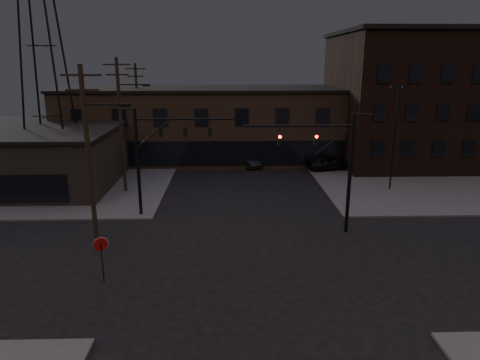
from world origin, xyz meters
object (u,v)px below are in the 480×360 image
at_px(traffic_signal_far, 155,150).
at_px(car_crossing, 247,159).
at_px(parked_car_lot_b, 433,156).
at_px(traffic_signal_near, 333,161).
at_px(stop_sign, 101,249).
at_px(parked_car_lot_a, 328,162).

height_order(traffic_signal_far, car_crossing, traffic_signal_far).
height_order(parked_car_lot_b, car_crossing, parked_car_lot_b).
relative_size(traffic_signal_near, car_crossing, 1.74).
height_order(stop_sign, parked_car_lot_b, stop_sign).
bearing_deg(traffic_signal_far, stop_sign, -97.32).
relative_size(traffic_signal_far, parked_car_lot_a, 1.75).
bearing_deg(stop_sign, parked_car_lot_a, 53.63).
xyz_separation_m(traffic_signal_far, parked_car_lot_b, (28.40, 16.34, -4.14)).
bearing_deg(traffic_signal_far, traffic_signal_near, -16.17).
height_order(traffic_signal_near, parked_car_lot_a, traffic_signal_near).
relative_size(parked_car_lot_a, car_crossing, 0.99).
relative_size(traffic_signal_near, parked_car_lot_a, 1.75).
bearing_deg(parked_car_lot_b, traffic_signal_far, 114.73).
relative_size(traffic_signal_near, stop_sign, 3.23).
bearing_deg(car_crossing, traffic_signal_far, -138.07).
relative_size(stop_sign, car_crossing, 0.54).
bearing_deg(parked_car_lot_a, stop_sign, 130.82).
bearing_deg(car_crossing, stop_sign, -131.41).
distance_m(parked_car_lot_b, car_crossing, 21.04).
distance_m(traffic_signal_near, parked_car_lot_b, 26.01).
bearing_deg(parked_car_lot_a, traffic_signal_near, 154.75).
relative_size(parked_car_lot_b, car_crossing, 1.08).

